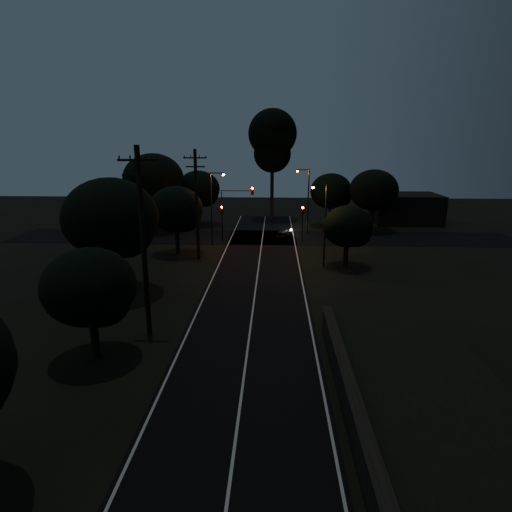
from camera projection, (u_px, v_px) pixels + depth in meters
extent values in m
cube|color=black|center=(255.00, 295.00, 32.15)|extent=(8.00, 70.00, 0.02)
cube|color=black|center=(263.00, 237.00, 51.45)|extent=(60.00, 8.00, 0.02)
cube|color=beige|center=(255.00, 295.00, 32.15)|extent=(0.12, 70.00, 0.01)
cube|color=beige|center=(205.00, 294.00, 32.30)|extent=(0.12, 70.00, 0.01)
cube|color=beige|center=(305.00, 295.00, 31.99)|extent=(0.12, 70.00, 0.01)
cube|color=black|center=(373.00, 484.00, 13.43)|extent=(0.40, 26.00, 1.50)
cube|color=black|center=(375.00, 463.00, 13.22)|extent=(0.55, 26.00, 0.10)
cube|color=black|center=(483.00, 492.00, 13.33)|extent=(6.50, 26.00, 1.20)
cylinder|color=black|center=(144.00, 245.00, 24.23)|extent=(0.30, 0.30, 11.00)
cube|color=black|center=(138.00, 160.00, 23.01)|extent=(2.20, 0.12, 0.12)
cube|color=black|center=(139.00, 175.00, 23.22)|extent=(1.80, 0.12, 0.12)
cylinder|color=black|center=(197.00, 206.00, 40.69)|extent=(0.30, 0.30, 10.50)
cube|color=black|center=(195.00, 158.00, 39.54)|extent=(2.20, 0.12, 0.12)
cube|color=black|center=(195.00, 167.00, 39.75)|extent=(1.80, 0.12, 0.12)
cylinder|color=black|center=(95.00, 338.00, 22.55)|extent=(0.44, 0.44, 2.23)
ellipsoid|color=black|center=(89.00, 287.00, 21.80)|extent=(4.73, 4.73, 4.02)
sphere|color=black|center=(103.00, 299.00, 21.43)|extent=(2.84, 2.84, 2.84)
cylinder|color=black|center=(116.00, 273.00, 32.18)|extent=(0.44, 0.44, 3.19)
ellipsoid|color=black|center=(111.00, 218.00, 31.10)|extent=(6.89, 6.89, 5.86)
sphere|color=black|center=(125.00, 229.00, 30.56)|extent=(4.14, 4.14, 4.14)
cylinder|color=black|center=(177.00, 241.00, 43.76)|extent=(0.44, 0.44, 2.55)
ellipsoid|color=black|center=(176.00, 209.00, 42.90)|extent=(5.44, 5.44, 4.62)
sphere|color=black|center=(184.00, 216.00, 42.48)|extent=(3.26, 3.26, 3.26)
cylinder|color=black|center=(199.00, 215.00, 59.20)|extent=(0.44, 0.44, 2.72)
ellipsoid|color=black|center=(198.00, 189.00, 58.28)|extent=(5.83, 5.83, 4.96)
sphere|color=black|center=(205.00, 194.00, 57.82)|extent=(3.50, 3.50, 3.50)
cylinder|color=black|center=(156.00, 216.00, 55.43)|extent=(0.44, 0.44, 3.64)
ellipsoid|color=black|center=(153.00, 179.00, 54.21)|extent=(7.66, 7.66, 6.51)
sphere|color=black|center=(163.00, 186.00, 53.61)|extent=(4.60, 4.60, 4.60)
cylinder|color=black|center=(330.00, 216.00, 58.45)|extent=(0.44, 0.44, 2.60)
ellipsoid|color=black|center=(331.00, 191.00, 57.57)|extent=(5.60, 5.60, 4.76)
sphere|color=black|center=(339.00, 196.00, 57.14)|extent=(3.36, 3.36, 3.36)
cylinder|color=black|center=(372.00, 219.00, 55.31)|extent=(0.44, 0.44, 2.88)
ellipsoid|color=black|center=(374.00, 190.00, 54.34)|extent=(6.14, 6.14, 5.22)
sphere|color=black|center=(383.00, 196.00, 53.86)|extent=(3.68, 3.68, 3.68)
cylinder|color=black|center=(346.00, 255.00, 39.26)|extent=(0.44, 0.44, 2.10)
ellipsoid|color=black|center=(347.00, 226.00, 38.56)|extent=(4.45, 4.45, 3.78)
sphere|color=black|center=(357.00, 232.00, 38.21)|extent=(2.67, 2.67, 2.67)
cylinder|color=black|center=(272.00, 190.00, 62.83)|extent=(0.50, 0.50, 8.65)
sphere|color=black|center=(273.00, 133.00, 60.77)|extent=(6.92, 6.92, 6.92)
sphere|color=black|center=(272.00, 154.00, 61.51)|extent=(5.35, 5.35, 5.35)
cube|color=black|center=(126.00, 206.00, 61.37)|extent=(10.00, 8.00, 4.40)
cube|color=black|center=(405.00, 208.00, 60.70)|extent=(9.00, 7.00, 4.00)
cylinder|color=black|center=(222.00, 227.00, 49.30)|extent=(0.12, 0.12, 3.20)
cube|color=black|center=(222.00, 210.00, 48.77)|extent=(0.28, 0.22, 0.90)
sphere|color=#FF0705|center=(222.00, 207.00, 48.57)|extent=(0.22, 0.22, 0.22)
cylinder|color=black|center=(302.00, 228.00, 48.91)|extent=(0.12, 0.12, 3.20)
cube|color=black|center=(303.00, 210.00, 48.38)|extent=(0.28, 0.22, 0.90)
sphere|color=#FF0705|center=(303.00, 208.00, 48.18)|extent=(0.22, 0.22, 0.22)
cylinder|color=black|center=(222.00, 220.00, 49.07)|extent=(0.12, 0.12, 5.00)
cube|color=black|center=(252.00, 191.00, 48.06)|extent=(0.28, 0.22, 0.90)
sphere|color=#FF0705|center=(252.00, 188.00, 47.86)|extent=(0.22, 0.22, 0.22)
cube|color=black|center=(237.00, 191.00, 48.14)|extent=(3.50, 0.08, 0.08)
cylinder|color=black|center=(211.00, 209.00, 46.79)|extent=(0.16, 0.16, 8.00)
cube|color=black|center=(217.00, 173.00, 45.75)|extent=(1.40, 0.10, 0.10)
cube|color=black|center=(223.00, 174.00, 45.73)|extent=(0.35, 0.22, 0.12)
sphere|color=orange|center=(224.00, 174.00, 45.76)|extent=(0.26, 0.26, 0.26)
cylinder|color=black|center=(308.00, 202.00, 52.11)|extent=(0.16, 0.16, 8.00)
cube|color=black|center=(303.00, 170.00, 51.13)|extent=(1.40, 0.10, 0.10)
cube|color=black|center=(297.00, 170.00, 51.17)|extent=(0.35, 0.22, 0.12)
sphere|color=orange|center=(297.00, 171.00, 51.20)|extent=(0.26, 0.26, 0.26)
cylinder|color=black|center=(325.00, 226.00, 38.65)|extent=(0.16, 0.16, 7.50)
cube|color=black|center=(320.00, 186.00, 37.73)|extent=(1.20, 0.10, 0.10)
cube|color=black|center=(313.00, 186.00, 37.76)|extent=(0.35, 0.22, 0.12)
sphere|color=orange|center=(313.00, 187.00, 37.79)|extent=(0.26, 0.26, 0.26)
imported|color=black|center=(284.00, 232.00, 51.58)|extent=(2.10, 3.61, 1.15)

